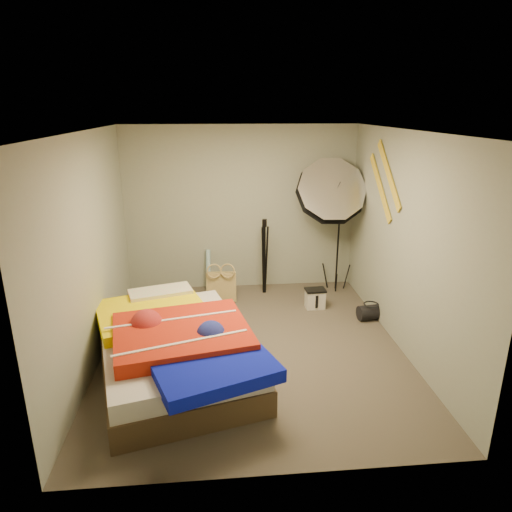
{
  "coord_description": "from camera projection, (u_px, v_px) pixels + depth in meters",
  "views": [
    {
      "loc": [
        -0.41,
        -4.82,
        2.74
      ],
      "look_at": [
        0.1,
        0.6,
        0.95
      ],
      "focal_mm": 32.0,
      "sensor_mm": 36.0,
      "label": 1
    }
  ],
  "objects": [
    {
      "name": "tote_bag",
      "position": [
        221.0,
        287.0,
        6.7
      ],
      "size": [
        0.44,
        0.21,
        0.45
      ],
      "primitive_type": "cube",
      "rotation": [
        -0.14,
        0.0,
        -0.05
      ],
      "color": "tan",
      "rests_on": "floor"
    },
    {
      "name": "wall_right",
      "position": [
        404.0,
        243.0,
        5.22
      ],
      "size": [
        0.0,
        4.0,
        4.0
      ],
      "primitive_type": "plane",
      "rotation": [
        1.57,
        0.0,
        -1.57
      ],
      "color": "gray",
      "rests_on": "floor"
    },
    {
      "name": "bed",
      "position": [
        176.0,
        348.0,
        4.82
      ],
      "size": [
        2.03,
        2.5,
        0.62
      ],
      "color": "#4D3A25",
      "rests_on": "floor"
    },
    {
      "name": "ceiling",
      "position": [
        252.0,
        131.0,
        4.67
      ],
      "size": [
        4.0,
        4.0,
        0.0
      ],
      "primitive_type": "plane",
      "rotation": [
        3.14,
        0.0,
        0.0
      ],
      "color": "silver",
      "rests_on": "wall_back"
    },
    {
      "name": "floor",
      "position": [
        252.0,
        347.0,
        5.45
      ],
      "size": [
        4.0,
        4.0,
        0.0
      ],
      "primitive_type": "plane",
      "color": "#524B3F",
      "rests_on": "ground"
    },
    {
      "name": "wall_stripe_lower",
      "position": [
        380.0,
        187.0,
        5.86
      ],
      "size": [
        0.02,
        0.91,
        0.78
      ],
      "primitive_type": "cube",
      "rotation": [
        0.7,
        0.0,
        0.0
      ],
      "color": "gold",
      "rests_on": "wall_right"
    },
    {
      "name": "camera_tripod",
      "position": [
        264.0,
        251.0,
        6.86
      ],
      "size": [
        0.08,
        0.08,
        1.16
      ],
      "color": "black",
      "rests_on": "floor"
    },
    {
      "name": "camera_case",
      "position": [
        315.0,
        299.0,
        6.49
      ],
      "size": [
        0.27,
        0.2,
        0.26
      ],
      "primitive_type": "cube",
      "rotation": [
        0.0,
        0.0,
        0.04
      ],
      "color": "beige",
      "rests_on": "floor"
    },
    {
      "name": "wall_front",
      "position": [
        276.0,
        332.0,
        3.17
      ],
      "size": [
        3.5,
        0.0,
        3.5
      ],
      "primitive_type": "plane",
      "rotation": [
        -1.57,
        0.0,
        0.0
      ],
      "color": "gray",
      "rests_on": "floor"
    },
    {
      "name": "duffel_bag",
      "position": [
        370.0,
        312.0,
        6.14
      ],
      "size": [
        0.35,
        0.24,
        0.2
      ],
      "primitive_type": "cylinder",
      "rotation": [
        0.0,
        1.57,
        0.12
      ],
      "color": "black",
      "rests_on": "floor"
    },
    {
      "name": "wall_left",
      "position": [
        90.0,
        252.0,
        4.91
      ],
      "size": [
        0.0,
        4.0,
        4.0
      ],
      "primitive_type": "plane",
      "rotation": [
        1.57,
        0.0,
        1.57
      ],
      "color": "gray",
      "rests_on": "floor"
    },
    {
      "name": "photo_umbrella",
      "position": [
        331.0,
        193.0,
        6.6
      ],
      "size": [
        1.29,
        0.99,
        2.16
      ],
      "color": "black",
      "rests_on": "floor"
    },
    {
      "name": "wall_back",
      "position": [
        241.0,
        209.0,
        6.95
      ],
      "size": [
        3.5,
        0.0,
        3.5
      ],
      "primitive_type": "plane",
      "rotation": [
        1.57,
        0.0,
        0.0
      ],
      "color": "gray",
      "rests_on": "floor"
    },
    {
      "name": "wall_stripe_upper",
      "position": [
        389.0,
        174.0,
        5.56
      ],
      "size": [
        0.02,
        0.91,
        0.78
      ],
      "primitive_type": "cube",
      "rotation": [
        0.7,
        0.0,
        0.0
      ],
      "color": "gold",
      "rests_on": "wall_right"
    },
    {
      "name": "wrapping_roll",
      "position": [
        208.0,
        270.0,
        7.1
      ],
      "size": [
        0.1,
        0.19,
        0.64
      ],
      "primitive_type": "cylinder",
      "rotation": [
        -0.17,
        0.0,
        -0.13
      ],
      "color": "#58A7BB",
      "rests_on": "floor"
    }
  ]
}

